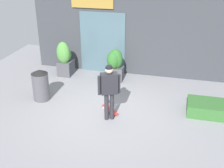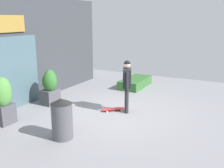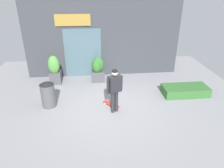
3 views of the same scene
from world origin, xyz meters
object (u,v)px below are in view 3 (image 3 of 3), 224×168
at_px(planter_box_left, 98,69).
at_px(trash_bin, 48,94).
at_px(planter_box_right, 55,70).
at_px(skateboarder, 115,86).
at_px(skateboard, 111,104).

height_order(planter_box_left, trash_bin, planter_box_left).
distance_m(planter_box_right, trash_bin, 2.19).
bearing_deg(trash_bin, planter_box_left, 46.68).
bearing_deg(planter_box_right, trash_bin, -89.14).
xyz_separation_m(skateboarder, planter_box_left, (-0.52, 2.80, -0.40)).
relative_size(skateboarder, planter_box_left, 1.37).
bearing_deg(planter_box_right, planter_box_left, -1.15).
height_order(planter_box_left, planter_box_right, planter_box_right).
height_order(skateboard, planter_box_left, planter_box_left).
distance_m(skateboarder, planter_box_right, 3.85).
xyz_separation_m(planter_box_right, trash_bin, (0.03, -2.18, -0.14)).
bearing_deg(skateboard, skateboarder, 149.79).
relative_size(skateboard, planter_box_left, 0.55).
bearing_deg(skateboarder, planter_box_right, 16.70).
distance_m(planter_box_left, planter_box_right, 2.05).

